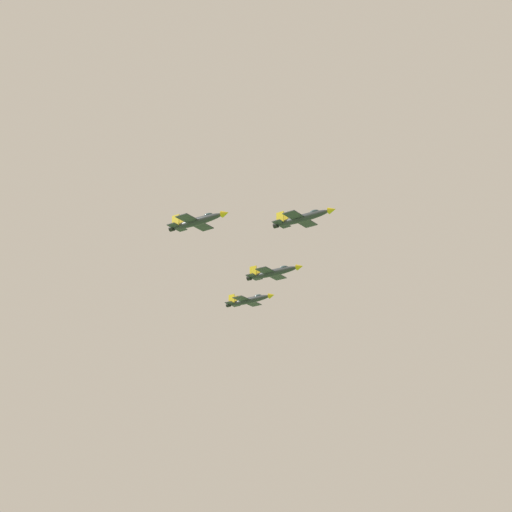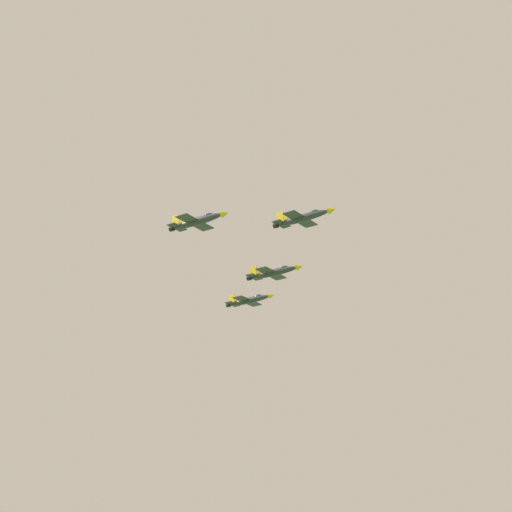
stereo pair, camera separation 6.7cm
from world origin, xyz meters
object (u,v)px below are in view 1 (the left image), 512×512
object	(u,v)px
jet_lead	(303,218)
jet_right_wingman	(197,221)
jet_left_outer	(249,300)
jet_left_wingman	(274,272)

from	to	relation	value
jet_lead	jet_right_wingman	size ratio (longest dim) A/B	1.00
jet_left_outer	jet_left_wingman	bearing A→B (deg)	-39.69
jet_left_wingman	jet_left_outer	world-z (taller)	jet_left_outer
jet_left_wingman	jet_right_wingman	world-z (taller)	jet_right_wingman
jet_lead	jet_left_wingman	world-z (taller)	jet_lead
jet_lead	jet_right_wingman	xyz separation A→B (m)	(-20.52, 6.50, -1.70)
jet_lead	jet_left_outer	bearing A→B (deg)	140.70
jet_right_wingman	jet_left_outer	xyz separation A→B (m)	(26.74, 36.11, -2.36)
jet_lead	jet_left_wingman	bearing A→B (deg)	140.69
jet_left_wingman	jet_left_outer	size ratio (longest dim) A/B	1.01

